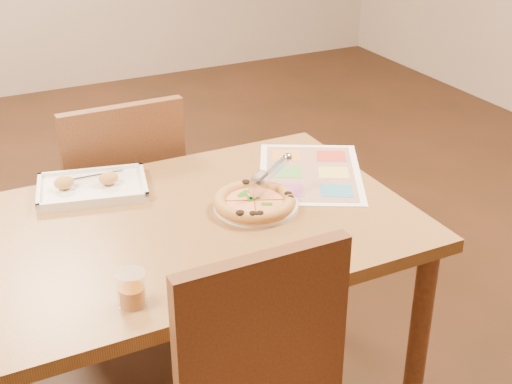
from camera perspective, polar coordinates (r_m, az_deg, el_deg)
name	(u,v)px	position (r m, az deg, el deg)	size (l,w,h in m)	color
dining_table	(181,249)	(2.04, -6.00, -4.59)	(1.30, 0.85, 0.72)	brown
chair_far	(121,187)	(2.58, -10.77, 0.43)	(0.42, 0.42, 0.47)	brown
plate	(256,205)	(2.07, 0.00, -1.07)	(0.25, 0.25, 0.01)	white
pizza	(254,202)	(2.05, -0.12, -0.77)	(0.24, 0.24, 0.04)	gold
pizza_cutter	(269,175)	(2.06, 1.01, 1.33)	(0.16, 0.06, 0.10)	silver
appetizer_tray	(92,188)	(2.21, -13.01, 0.33)	(0.36, 0.29, 0.06)	white
glass_tumbler	(132,291)	(1.67, -9.91, -7.80)	(0.07, 0.07, 0.09)	#8E490A
menu	(310,173)	(2.28, 4.35, 1.54)	(0.32, 0.45, 0.01)	white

